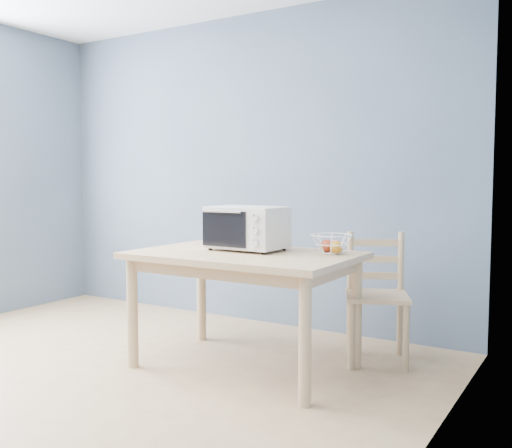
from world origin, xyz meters
The scene contains 5 objects.
room centered at (0.00, 0.00, 1.30)m, with size 4.01×4.51×2.61m.
dining_table centered at (0.70, 1.16, 0.65)m, with size 1.40×0.90×0.75m.
toaster_oven centered at (0.63, 1.26, 0.90)m, with size 0.50×0.37×0.29m.
fruit_basket centered at (1.20, 1.39, 0.81)m, with size 0.34×0.34×0.12m.
dining_chair centered at (1.37, 1.75, 0.42)m, with size 0.53×0.53×0.86m.
Camera 1 is at (2.64, -1.89, 1.21)m, focal length 40.00 mm.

